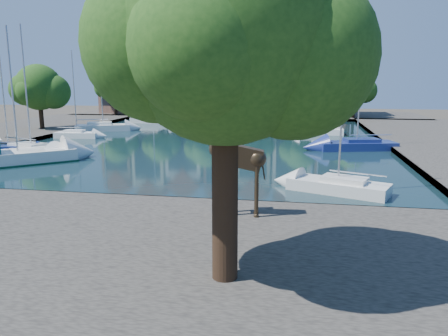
% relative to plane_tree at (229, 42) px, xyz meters
% --- Properties ---
extents(ground, '(160.00, 160.00, 0.00)m').
position_rel_plane_tree_xyz_m(ground, '(-7.62, 9.01, -7.67)').
color(ground, '#38332B').
rests_on(ground, ground).
extents(water_basin, '(38.00, 50.00, 0.08)m').
position_rel_plane_tree_xyz_m(water_basin, '(-7.62, 33.01, -7.63)').
color(water_basin, black).
rests_on(water_basin, ground).
extents(near_quay, '(50.00, 14.00, 0.50)m').
position_rel_plane_tree_xyz_m(near_quay, '(-7.62, 2.01, -7.42)').
color(near_quay, '#47443E').
rests_on(near_quay, ground).
extents(far_quay, '(60.00, 16.00, 0.50)m').
position_rel_plane_tree_xyz_m(far_quay, '(-7.62, 65.01, -7.42)').
color(far_quay, '#47443E').
rests_on(far_quay, ground).
extents(left_quay, '(14.00, 52.00, 0.50)m').
position_rel_plane_tree_xyz_m(left_quay, '(-32.62, 33.01, -7.42)').
color(left_quay, '#47443E').
rests_on(left_quay, ground).
extents(plane_tree, '(8.32, 6.40, 10.62)m').
position_rel_plane_tree_xyz_m(plane_tree, '(0.00, 0.00, 0.00)').
color(plane_tree, '#332114').
rests_on(plane_tree, near_quay).
extents(townhouse_west_end, '(5.44, 9.18, 14.93)m').
position_rel_plane_tree_xyz_m(townhouse_west_end, '(-30.62, 64.99, -0.31)').
color(townhouse_west_end, '#895C4B').
rests_on(townhouse_west_end, far_quay).
extents(townhouse_west_mid, '(5.94, 9.18, 16.79)m').
position_rel_plane_tree_xyz_m(townhouse_west_mid, '(-24.62, 64.99, 0.56)').
color(townhouse_west_mid, beige).
rests_on(townhouse_west_mid, far_quay).
extents(townhouse_west_inner, '(6.43, 9.18, 15.15)m').
position_rel_plane_tree_xyz_m(townhouse_west_inner, '(-18.12, 64.99, -0.32)').
color(townhouse_west_inner, silver).
rests_on(townhouse_west_inner, far_quay).
extents(townhouse_center, '(5.44, 9.18, 16.93)m').
position_rel_plane_tree_xyz_m(townhouse_center, '(-11.62, 64.99, 0.69)').
color(townhouse_center, brown).
rests_on(townhouse_center, far_quay).
extents(townhouse_east_inner, '(5.94, 9.18, 15.79)m').
position_rel_plane_tree_xyz_m(townhouse_east_inner, '(-5.62, 64.99, 0.06)').
color(townhouse_east_inner, tan).
rests_on(townhouse_east_inner, far_quay).
extents(townhouse_east_mid, '(6.43, 9.18, 16.65)m').
position_rel_plane_tree_xyz_m(townhouse_east_mid, '(0.88, 64.99, 0.43)').
color(townhouse_east_mid, beige).
rests_on(townhouse_east_mid, far_quay).
extents(townhouse_east_end, '(5.44, 9.18, 14.43)m').
position_rel_plane_tree_xyz_m(townhouse_east_end, '(7.38, 64.99, -0.56)').
color(townhouse_east_end, brown).
rests_on(townhouse_east_end, far_quay).
extents(far_tree_far_west, '(7.28, 5.60, 7.68)m').
position_rel_plane_tree_xyz_m(far_tree_far_west, '(-29.51, 59.50, -2.49)').
color(far_tree_far_west, '#332114').
rests_on(far_tree_far_west, far_quay).
extents(far_tree_west, '(6.76, 5.20, 7.36)m').
position_rel_plane_tree_xyz_m(far_tree_west, '(-21.52, 59.50, -2.60)').
color(far_tree_west, '#332114').
rests_on(far_tree_west, far_quay).
extents(far_tree_mid_west, '(7.80, 6.00, 8.00)m').
position_rel_plane_tree_xyz_m(far_tree_mid_west, '(-13.51, 59.50, -2.38)').
color(far_tree_mid_west, '#332114').
rests_on(far_tree_mid_west, far_quay).
extents(far_tree_mid_east, '(7.02, 5.40, 7.52)m').
position_rel_plane_tree_xyz_m(far_tree_mid_east, '(-5.52, 59.50, -2.54)').
color(far_tree_mid_east, '#332114').
rests_on(far_tree_mid_east, far_quay).
extents(far_tree_east, '(7.54, 5.80, 7.84)m').
position_rel_plane_tree_xyz_m(far_tree_east, '(2.49, 59.50, -2.43)').
color(far_tree_east, '#332114').
rests_on(far_tree_east, far_quay).
extents(far_tree_far_east, '(6.76, 5.20, 7.36)m').
position_rel_plane_tree_xyz_m(far_tree_far_east, '(10.48, 59.50, -2.60)').
color(far_tree_far_east, '#332114').
rests_on(far_tree_far_east, far_quay).
extents(side_tree_left_far, '(7.28, 5.60, 7.88)m').
position_rel_plane_tree_xyz_m(side_tree_left_far, '(-29.51, 37.00, -2.29)').
color(side_tree_left_far, '#332114').
rests_on(side_tree_left_far, left_quay).
extents(giraffe_statue, '(3.97, 0.92, 5.67)m').
position_rel_plane_tree_xyz_m(giraffe_statue, '(-0.93, 6.37, -4.39)').
color(giraffe_statue, '#332719').
rests_on(giraffe_statue, near_quay).
extents(sailboat_left_a, '(7.39, 4.50, 10.94)m').
position_rel_plane_tree_xyz_m(sailboat_left_a, '(-20.60, 20.98, -6.99)').
color(sailboat_left_a, silver).
rests_on(sailboat_left_a, water_basin).
extents(sailboat_left_b, '(6.19, 3.64, 11.13)m').
position_rel_plane_tree_xyz_m(sailboat_left_b, '(-22.62, 20.81, -7.08)').
color(sailboat_left_b, navy).
rests_on(sailboat_left_b, water_basin).
extents(sailboat_left_c, '(4.95, 2.12, 9.54)m').
position_rel_plane_tree_xyz_m(sailboat_left_c, '(-22.62, 32.64, -7.08)').
color(sailboat_left_c, white).
rests_on(sailboat_left_c, water_basin).
extents(sailboat_left_d, '(7.11, 4.66, 11.85)m').
position_rel_plane_tree_xyz_m(sailboat_left_d, '(-22.62, 39.37, -6.97)').
color(sailboat_left_d, silver).
rests_on(sailboat_left_d, water_basin).
extents(sailboat_left_e, '(6.75, 2.73, 9.74)m').
position_rel_plane_tree_xyz_m(sailboat_left_e, '(-19.62, 50.06, -6.98)').
color(sailboat_left_e, silver).
rests_on(sailboat_left_e, water_basin).
extents(sailboat_right_a, '(6.09, 4.03, 10.32)m').
position_rel_plane_tree_xyz_m(sailboat_right_a, '(4.38, 13.01, -7.05)').
color(sailboat_right_a, silver).
rests_on(sailboat_right_a, water_basin).
extents(sailboat_right_b, '(7.53, 4.18, 10.69)m').
position_rel_plane_tree_xyz_m(sailboat_right_b, '(7.38, 29.40, -7.03)').
color(sailboat_right_b, navy).
rests_on(sailboat_right_b, water_basin).
extents(sailboat_right_c, '(5.67, 2.16, 8.52)m').
position_rel_plane_tree_xyz_m(sailboat_right_c, '(4.38, 40.50, -7.08)').
color(sailboat_right_c, white).
rests_on(sailboat_right_c, water_basin).
extents(sailboat_right_d, '(5.41, 1.94, 9.58)m').
position_rel_plane_tree_xyz_m(sailboat_right_d, '(4.38, 41.34, -7.00)').
color(sailboat_right_d, silver).
rests_on(sailboat_right_d, water_basin).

